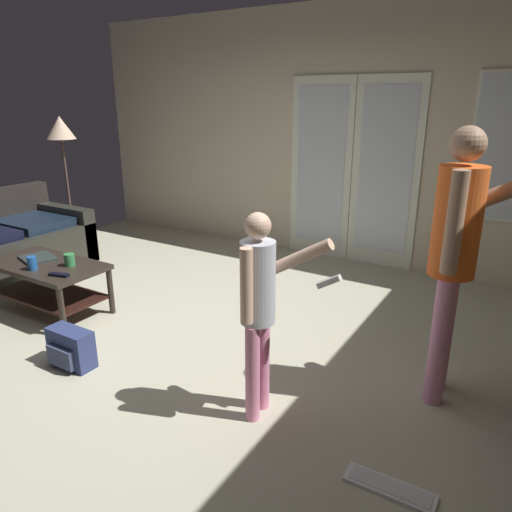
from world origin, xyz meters
name	(u,v)px	position (x,y,z in m)	size (l,w,h in m)	color
ground_plane	(166,343)	(0.00, 0.00, -0.01)	(6.38, 5.46, 0.02)	#B5B298
wall_back_with_doors	(323,139)	(0.08, 2.69, 1.37)	(6.38, 0.09, 2.84)	beige
coffee_table	(47,276)	(-1.26, -0.10, 0.33)	(1.07, 0.57, 0.45)	#2B231D
person_adult	(457,245)	(1.97, 0.38, 1.01)	(0.69, 0.49, 1.68)	pink
person_child	(260,299)	(1.08, -0.38, 0.75)	(0.52, 0.37, 1.25)	pink
floor_lamp	(61,134)	(-2.88, 1.44, 1.39)	(0.35, 0.35, 1.61)	#2D2521
backpack	(70,348)	(-0.34, -0.61, 0.14)	(0.35, 0.19, 0.28)	navy
loose_keyboard	(390,488)	(1.94, -0.56, 0.01)	(0.44, 0.14, 0.02)	white
laptop_closed	(38,258)	(-1.41, -0.07, 0.46)	(0.31, 0.26, 0.02)	#2C3633
cup_near_edge	(70,260)	(-1.02, -0.03, 0.51)	(0.09, 0.09, 0.11)	#358346
cup_by_laptop	(32,263)	(-1.21, -0.26, 0.51)	(0.08, 0.08, 0.11)	#1E539F
tv_remote_black	(59,275)	(-0.89, -0.24, 0.46)	(0.17, 0.05, 0.02)	black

